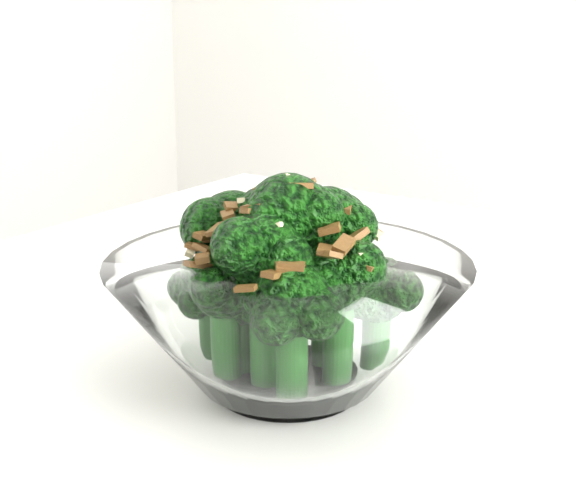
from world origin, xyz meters
The scene contains 1 object.
broccoli_dish centered at (-0.16, -0.05, 0.80)m, with size 0.22×0.22×0.13m.
Camera 1 is at (0.11, -0.46, 0.99)m, focal length 55.00 mm.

